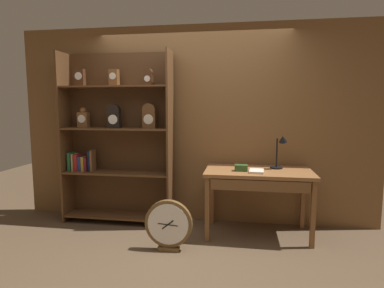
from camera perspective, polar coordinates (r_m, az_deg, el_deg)
The scene contains 8 objects.
ground_plane at distance 3.40m, azimuth -3.14°, elevation -20.37°, with size 10.00×10.00×0.00m, color brown.
back_wood_panel at distance 4.25m, azimuth 0.25°, elevation 3.44°, with size 4.80×0.05×2.60m, color brown.
bookshelf at distance 4.31m, azimuth -13.45°, elevation 0.93°, with size 1.46×0.34×2.25m.
workbench at distance 3.87m, azimuth 11.84°, elevation -6.04°, with size 1.26×0.69×0.79m.
desk_lamp at distance 3.97m, azimuth 15.53°, elevation -1.06°, with size 0.20×0.20×0.43m.
toolbox_small at distance 3.79m, azimuth 8.82°, elevation -4.25°, with size 0.15×0.10×0.07m, color #2D5123.
open_repair_manual at distance 3.75m, azimuth 11.51°, elevation -4.79°, with size 0.16×0.22×0.03m, color silver.
round_clock_large at distance 3.52m, azimuth -4.23°, elevation -14.29°, with size 0.52×0.11×0.56m.
Camera 1 is at (0.64, -2.95, 1.55)m, focal length 29.69 mm.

